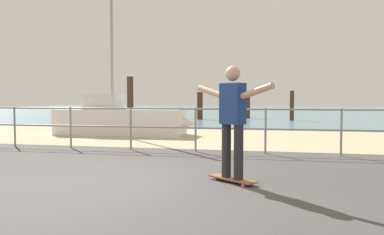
% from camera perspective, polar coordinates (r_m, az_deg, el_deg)
% --- Properties ---
extents(ground_plane, '(24.00, 10.00, 0.04)m').
position_cam_1_polar(ground_plane, '(4.87, -18.92, -12.25)').
color(ground_plane, '#474444').
rests_on(ground_plane, ground).
extents(beach_strip, '(24.00, 6.00, 0.04)m').
position_cam_1_polar(beach_strip, '(12.33, 0.69, -3.01)').
color(beach_strip, tan).
rests_on(beach_strip, ground).
extents(sea_surface, '(72.00, 50.00, 0.04)m').
position_cam_1_polar(sea_surface, '(40.11, 8.70, 1.00)').
color(sea_surface, slate).
rests_on(sea_surface, ground).
extents(railing_fence, '(12.90, 0.05, 1.05)m').
position_cam_1_polar(railing_fence, '(9.28, -9.22, -0.64)').
color(railing_fence, gray).
rests_on(railing_fence, ground).
extents(sailboat, '(4.97, 1.48, 5.62)m').
position_cam_1_polar(sailboat, '(13.24, -10.08, -0.38)').
color(sailboat, silver).
rests_on(sailboat, ground).
extents(skateboard, '(0.77, 0.63, 0.08)m').
position_cam_1_polar(skateboard, '(5.69, 6.08, -9.23)').
color(skateboard, brown).
rests_on(skateboard, ground).
extents(skateboarder, '(1.22, 0.92, 1.65)m').
position_cam_1_polar(skateboarder, '(5.57, 6.13, 0.37)').
color(skateboarder, '#26262B').
rests_on(skateboarder, skateboard).
extents(groyne_post_0, '(0.32, 0.32, 2.37)m').
position_cam_1_polar(groyne_post_0, '(19.18, -9.30, 2.58)').
color(groyne_post_0, '#422D1E').
rests_on(groyne_post_0, ground).
extents(groyne_post_1, '(0.34, 0.34, 1.66)m').
position_cam_1_polar(groyne_post_1, '(22.75, 1.20, 1.76)').
color(groyne_post_1, '#422D1E').
rests_on(groyne_post_1, ground).
extents(groyne_post_2, '(0.39, 0.39, 1.75)m').
position_cam_1_polar(groyne_post_2, '(24.33, 8.30, 1.90)').
color(groyne_post_2, '#422D1E').
rests_on(groyne_post_2, ground).
extents(groyne_post_3, '(0.24, 0.24, 1.72)m').
position_cam_1_polar(groyne_post_3, '(22.45, 14.83, 1.73)').
color(groyne_post_3, '#422D1E').
rests_on(groyne_post_3, ground).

